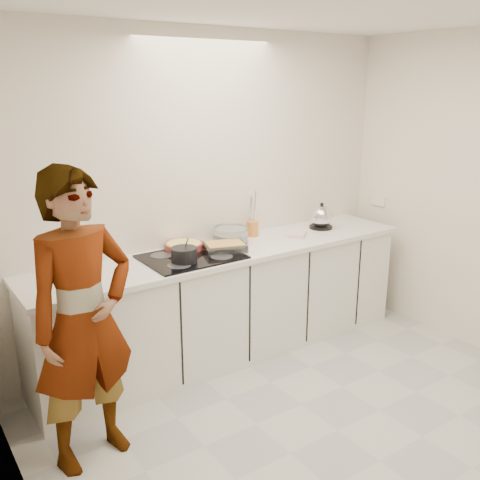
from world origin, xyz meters
TOP-DOWN VIEW (x-y plane):
  - floor at (0.00, 0.00)m, footprint 3.60×3.20m
  - wall_back at (0.00, 1.60)m, footprint 3.60×0.00m
  - wall_left at (-1.80, 0.00)m, footprint 0.00×3.20m
  - base_cabinets at (0.00, 1.28)m, footprint 3.20×0.58m
  - countertop at (0.00, 1.28)m, footprint 3.24×0.64m
  - hob at (-0.35, 1.26)m, footprint 0.72×0.54m
  - tart_dish at (-0.31, 1.45)m, footprint 0.39×0.39m
  - saucepan at (-0.46, 1.17)m, footprint 0.22×0.22m
  - baking_dish at (-0.07, 1.23)m, footprint 0.37×0.32m
  - mixing_bowl at (0.11, 1.41)m, footprint 0.32×0.32m
  - tea_towel at (0.69, 1.27)m, footprint 0.24×0.24m
  - kettle at (1.04, 1.34)m, footprint 0.26×0.26m
  - utensil_crock at (0.38, 1.48)m, footprint 0.13×0.13m
  - cook at (-1.38, 0.68)m, footprint 0.72×0.55m

SIDE VIEW (x-z plane):
  - floor at x=0.00m, z-range 0.00..0.00m
  - base_cabinets at x=0.00m, z-range 0.00..0.87m
  - cook at x=-1.38m, z-range 0.00..1.77m
  - countertop at x=0.00m, z-range 0.87..0.91m
  - hob at x=-0.35m, z-range 0.91..0.92m
  - tea_towel at x=0.69m, z-range 0.91..0.94m
  - tart_dish at x=-0.31m, z-range 0.93..0.98m
  - baking_dish at x=-0.07m, z-range 0.93..0.99m
  - mixing_bowl at x=0.11m, z-range 0.90..1.04m
  - utensil_crock at x=0.38m, z-range 0.91..1.04m
  - saucepan at x=-0.46m, z-range 0.89..1.07m
  - kettle at x=1.04m, z-range 0.89..1.13m
  - wall_back at x=0.00m, z-range 0.00..2.60m
  - wall_left at x=-1.80m, z-range 0.00..2.60m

